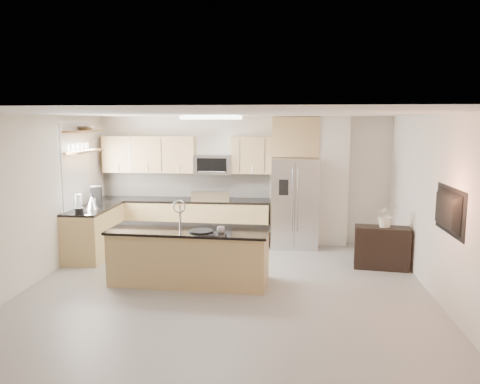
# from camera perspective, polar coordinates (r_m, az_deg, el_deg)

# --- Properties ---
(floor) EXTENTS (6.50, 6.50, 0.00)m
(floor) POSITION_cam_1_polar(r_m,az_deg,el_deg) (6.90, -2.01, -12.60)
(floor) COLOR gray
(floor) RESTS_ON ground
(ceiling) EXTENTS (6.00, 6.50, 0.02)m
(ceiling) POSITION_cam_1_polar(r_m,az_deg,el_deg) (6.44, -2.14, 9.53)
(ceiling) COLOR white
(ceiling) RESTS_ON wall_back
(wall_back) EXTENTS (6.00, 0.02, 2.60)m
(wall_back) POSITION_cam_1_polar(r_m,az_deg,el_deg) (9.74, 0.40, 1.54)
(wall_back) COLOR silver
(wall_back) RESTS_ON floor
(wall_front) EXTENTS (6.00, 0.02, 2.60)m
(wall_front) POSITION_cam_1_polar(r_m,az_deg,el_deg) (3.45, -9.22, -11.73)
(wall_front) COLOR silver
(wall_front) RESTS_ON floor
(wall_left) EXTENTS (0.02, 6.50, 2.60)m
(wall_left) POSITION_cam_1_polar(r_m,az_deg,el_deg) (7.54, -25.32, -1.35)
(wall_left) COLOR silver
(wall_left) RESTS_ON floor
(wall_right) EXTENTS (0.02, 6.50, 2.60)m
(wall_right) POSITION_cam_1_polar(r_m,az_deg,el_deg) (6.84, 23.73, -2.19)
(wall_right) COLOR silver
(wall_right) RESTS_ON floor
(back_counter) EXTENTS (3.55, 0.66, 1.44)m
(back_counter) POSITION_cam_1_polar(r_m,az_deg,el_deg) (9.75, -6.97, -3.45)
(back_counter) COLOR tan
(back_counter) RESTS_ON floor
(left_counter) EXTENTS (0.66, 1.50, 0.92)m
(left_counter) POSITION_cam_1_polar(r_m,az_deg,el_deg) (9.18, -17.34, -4.62)
(left_counter) COLOR tan
(left_counter) RESTS_ON floor
(range) EXTENTS (0.76, 0.64, 1.14)m
(range) POSITION_cam_1_polar(r_m,az_deg,el_deg) (9.62, -3.34, -3.56)
(range) COLOR black
(range) RESTS_ON floor
(upper_cabinets) EXTENTS (3.50, 0.33, 0.75)m
(upper_cabinets) POSITION_cam_1_polar(r_m,az_deg,el_deg) (9.73, -7.37, 4.57)
(upper_cabinets) COLOR tan
(upper_cabinets) RESTS_ON wall_back
(microwave) EXTENTS (0.76, 0.40, 0.40)m
(microwave) POSITION_cam_1_polar(r_m,az_deg,el_deg) (9.57, -3.29, 3.39)
(microwave) COLOR #BCBCBF
(microwave) RESTS_ON upper_cabinets
(refrigerator) EXTENTS (0.92, 0.78, 1.78)m
(refrigerator) POSITION_cam_1_polar(r_m,az_deg,el_deg) (9.39, 6.65, -1.30)
(refrigerator) COLOR #BCBCBF
(refrigerator) RESTS_ON floor
(partition_column) EXTENTS (0.60, 0.30, 2.60)m
(partition_column) POSITION_cam_1_polar(r_m,az_deg,el_deg) (9.60, 11.21, 1.28)
(partition_column) COLOR silver
(partition_column) RESTS_ON floor
(window) EXTENTS (0.04, 1.15, 1.65)m
(window) POSITION_cam_1_polar(r_m,az_deg,el_deg) (9.11, -19.43, 2.78)
(window) COLOR white
(window) RESTS_ON wall_left
(shelf_lower) EXTENTS (0.30, 1.20, 0.04)m
(shelf_lower) POSITION_cam_1_polar(r_m,az_deg,el_deg) (9.13, -18.53, 4.72)
(shelf_lower) COLOR olive
(shelf_lower) RESTS_ON wall_left
(shelf_upper) EXTENTS (0.30, 1.20, 0.04)m
(shelf_upper) POSITION_cam_1_polar(r_m,az_deg,el_deg) (9.11, -18.65, 7.04)
(shelf_upper) COLOR olive
(shelf_upper) RESTS_ON wall_left
(ceiling_fixture) EXTENTS (1.00, 0.50, 0.06)m
(ceiling_fixture) POSITION_cam_1_polar(r_m,az_deg,el_deg) (8.08, -3.48, 9.04)
(ceiling_fixture) COLOR white
(ceiling_fixture) RESTS_ON ceiling
(island) EXTENTS (2.51, 1.02, 1.28)m
(island) POSITION_cam_1_polar(r_m,az_deg,el_deg) (7.38, -6.16, -7.70)
(island) COLOR tan
(island) RESTS_ON floor
(credenza) EXTENTS (0.95, 0.49, 0.72)m
(credenza) POSITION_cam_1_polar(r_m,az_deg,el_deg) (8.39, 16.87, -6.51)
(credenza) COLOR black
(credenza) RESTS_ON floor
(cup) EXTENTS (0.15, 0.15, 0.09)m
(cup) POSITION_cam_1_polar(r_m,az_deg,el_deg) (6.99, -2.34, -4.60)
(cup) COLOR silver
(cup) RESTS_ON island
(platter) EXTENTS (0.48, 0.48, 0.02)m
(platter) POSITION_cam_1_polar(r_m,az_deg,el_deg) (7.08, -4.76, -4.76)
(platter) COLOR black
(platter) RESTS_ON island
(blender) EXTENTS (0.15, 0.15, 0.34)m
(blender) POSITION_cam_1_polar(r_m,az_deg,el_deg) (8.52, -19.06, -1.54)
(blender) COLOR black
(blender) RESTS_ON left_counter
(kettle) EXTENTS (0.22, 0.22, 0.27)m
(kettle) POSITION_cam_1_polar(r_m,az_deg,el_deg) (8.90, -17.61, -1.21)
(kettle) COLOR #BCBCBF
(kettle) RESTS_ON left_counter
(coffee_maker) EXTENTS (0.25, 0.28, 0.36)m
(coffee_maker) POSITION_cam_1_polar(r_m,az_deg,el_deg) (9.26, -17.13, -0.50)
(coffee_maker) COLOR black
(coffee_maker) RESTS_ON left_counter
(bowl) EXTENTS (0.43, 0.43, 0.09)m
(bowl) POSITION_cam_1_polar(r_m,az_deg,el_deg) (9.23, -18.34, 7.47)
(bowl) COLOR #BCBCBF
(bowl) RESTS_ON shelf_upper
(flower_vase) EXTENTS (0.60, 0.53, 0.62)m
(flower_vase) POSITION_cam_1_polar(r_m,az_deg,el_deg) (8.25, 17.43, -2.02)
(flower_vase) COLOR white
(flower_vase) RESTS_ON credenza
(television) EXTENTS (0.14, 1.08, 0.62)m
(television) POSITION_cam_1_polar(r_m,az_deg,el_deg) (6.62, 23.55, -2.09)
(television) COLOR black
(television) RESTS_ON wall_right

